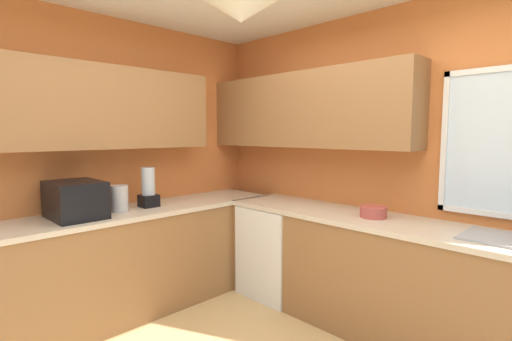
# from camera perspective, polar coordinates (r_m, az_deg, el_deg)

# --- Properties ---
(room_shell) EXTENTS (4.01, 3.55, 2.69)m
(room_shell) POSITION_cam_1_polar(r_m,az_deg,el_deg) (2.91, -4.18, 10.92)
(room_shell) COLOR #D17238
(room_shell) RESTS_ON ground_plane
(counter_run_left) EXTENTS (0.65, 3.16, 0.92)m
(counter_run_left) POSITION_cam_1_polar(r_m,az_deg,el_deg) (3.51, -21.00, -13.35)
(counter_run_left) COLOR olive
(counter_run_left) RESTS_ON ground_plane
(counter_run_back) EXTENTS (3.10, 0.65, 0.92)m
(counter_run_back) POSITION_cam_1_polar(r_m,az_deg,el_deg) (3.17, 20.54, -15.42)
(counter_run_back) COLOR olive
(counter_run_back) RESTS_ON ground_plane
(dishwasher) EXTENTS (0.60, 0.60, 0.87)m
(dishwasher) POSITION_cam_1_polar(r_m,az_deg,el_deg) (3.77, 3.40, -12.00)
(dishwasher) COLOR white
(dishwasher) RESTS_ON ground_plane
(microwave) EXTENTS (0.48, 0.36, 0.29)m
(microwave) POSITION_cam_1_polar(r_m,az_deg,el_deg) (3.26, -25.91, -4.03)
(microwave) COLOR black
(microwave) RESTS_ON counter_run_left
(kettle) EXTENTS (0.14, 0.14, 0.23)m
(kettle) POSITION_cam_1_polar(r_m,az_deg,el_deg) (3.38, -20.13, -4.04)
(kettle) COLOR #B7B7BC
(kettle) RESTS_ON counter_run_left
(bowl) EXTENTS (0.21, 0.21, 0.09)m
(bowl) POSITION_cam_1_polar(r_m,az_deg,el_deg) (3.11, 17.51, -6.04)
(bowl) COLOR #B74C42
(bowl) RESTS_ON counter_run_back
(blender_appliance) EXTENTS (0.15, 0.15, 0.36)m
(blender_appliance) POSITION_cam_1_polar(r_m,az_deg,el_deg) (3.51, -16.14, -2.75)
(blender_appliance) COLOR black
(blender_appliance) RESTS_ON counter_run_left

